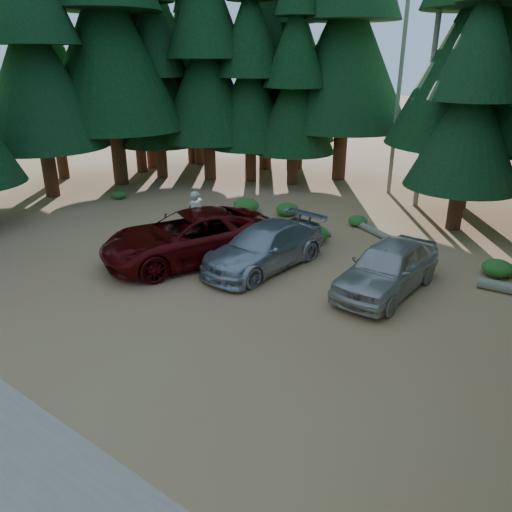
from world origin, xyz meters
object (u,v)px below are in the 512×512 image
object	(u,v)px
silver_minivan_center	(264,247)
log_left	(283,233)
silver_minivan_right	(388,267)
red_pickup	(191,237)
frisbee_player	(196,217)
log_mid	(376,232)

from	to	relation	value
silver_minivan_center	log_left	distance (m)	3.23
silver_minivan_right	log_left	xyz separation A→B (m)	(-5.31, 2.22, -0.65)
red_pickup	log_left	bearing A→B (deg)	97.39
red_pickup	frisbee_player	xyz separation A→B (m)	(-0.54, 0.88, 0.41)
silver_minivan_center	log_mid	xyz separation A→B (m)	(1.76, 5.28, -0.59)
red_pickup	log_mid	bearing A→B (deg)	81.13
log_left	frisbee_player	bearing A→B (deg)	-154.97
red_pickup	log_left	size ratio (longest dim) A/B	1.64
log_mid	frisbee_player	bearing A→B (deg)	-101.99
silver_minivan_right	log_left	bearing A→B (deg)	159.51
red_pickup	silver_minivan_right	world-z (taller)	red_pickup
silver_minivan_right	frisbee_player	distance (m)	7.17
red_pickup	frisbee_player	size ratio (longest dim) A/B	3.19
red_pickup	frisbee_player	distance (m)	1.11
frisbee_player	log_left	distance (m)	3.78
log_left	log_mid	size ratio (longest dim) A/B	1.14
red_pickup	silver_minivan_center	world-z (taller)	red_pickup
silver_minivan_center	log_left	size ratio (longest dim) A/B	1.32
silver_minivan_center	silver_minivan_right	world-z (taller)	silver_minivan_right
red_pickup	log_mid	xyz separation A→B (m)	(4.18, 6.34, -0.73)
silver_minivan_right	log_mid	size ratio (longest dim) A/B	1.37
frisbee_player	log_mid	distance (m)	7.31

